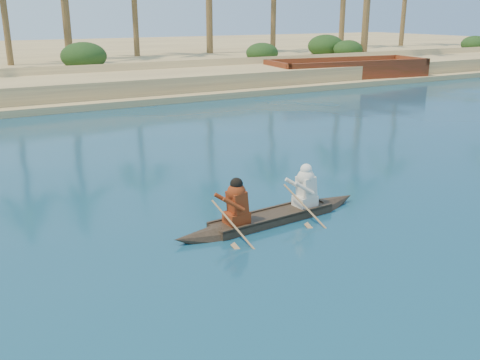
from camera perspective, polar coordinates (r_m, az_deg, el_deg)
canoe at (r=12.96m, az=3.45°, el=-3.24°), size 5.39×1.13×1.47m
barge_right at (r=40.30m, az=11.33°, el=11.17°), size 11.99×5.26×1.93m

